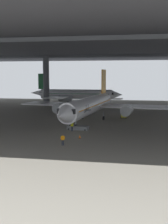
# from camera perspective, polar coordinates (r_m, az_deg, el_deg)

# --- Properties ---
(ground_plane) EXTENTS (110.00, 110.00, 0.00)m
(ground_plane) POSITION_cam_1_polar(r_m,az_deg,el_deg) (56.72, 0.81, -2.27)
(ground_plane) COLOR gray
(hangar_structure) EXTENTS (121.00, 99.00, 17.01)m
(hangar_structure) POSITION_cam_1_polar(r_m,az_deg,el_deg) (69.89, 2.60, 13.03)
(hangar_structure) COLOR #4C4F54
(hangar_structure) RESTS_ON ground_plane
(airplane_main) EXTENTS (34.20, 35.17, 11.07)m
(airplane_main) POSITION_cam_1_polar(r_m,az_deg,el_deg) (58.74, 1.31, 1.40)
(airplane_main) COLOR white
(airplane_main) RESTS_ON ground_plane
(boarding_stairs) EXTENTS (4.26, 1.97, 4.58)m
(boarding_stairs) POSITION_cam_1_polar(r_m,az_deg,el_deg) (49.71, -1.17, -2.81)
(boarding_stairs) COLOR slate
(boarding_stairs) RESTS_ON ground_plane
(crew_worker_near_nose) EXTENTS (0.52, 0.33, 1.57)m
(crew_worker_near_nose) POSITION_cam_1_polar(r_m,az_deg,el_deg) (38.63, -4.37, -5.57)
(crew_worker_near_nose) COLOR #232838
(crew_worker_near_nose) RESTS_ON ground_plane
(crew_worker_by_stairs) EXTENTS (0.45, 0.40, 1.74)m
(crew_worker_by_stairs) POSITION_cam_1_polar(r_m,az_deg,el_deg) (48.34, -2.46, -2.77)
(crew_worker_by_stairs) COLOR #232838
(crew_worker_by_stairs) RESTS_ON ground_plane
(airplane_distant) EXTENTS (32.05, 30.77, 10.26)m
(airplane_distant) POSITION_cam_1_polar(r_m,az_deg,el_deg) (95.62, -1.96, 3.66)
(airplane_distant) COLOR white
(airplane_distant) RESTS_ON ground_plane
(traffic_cone_orange) EXTENTS (0.36, 0.36, 0.60)m
(traffic_cone_orange) POSITION_cam_1_polar(r_m,az_deg,el_deg) (43.01, -0.86, -5.02)
(traffic_cone_orange) COLOR black
(traffic_cone_orange) RESTS_ON ground_plane
(baggage_tug) EXTENTS (1.42, 2.28, 0.90)m
(baggage_tug) POSITION_cam_1_polar(r_m,az_deg,el_deg) (63.98, 8.06, -0.75)
(baggage_tug) COLOR yellow
(baggage_tug) RESTS_ON ground_plane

